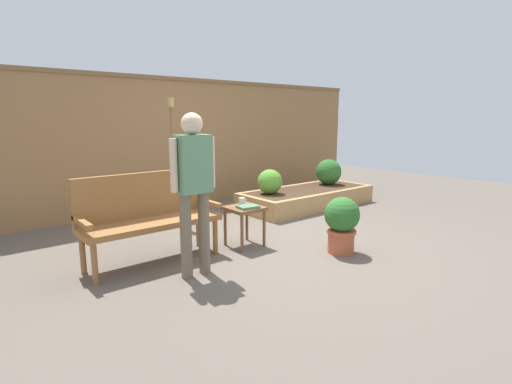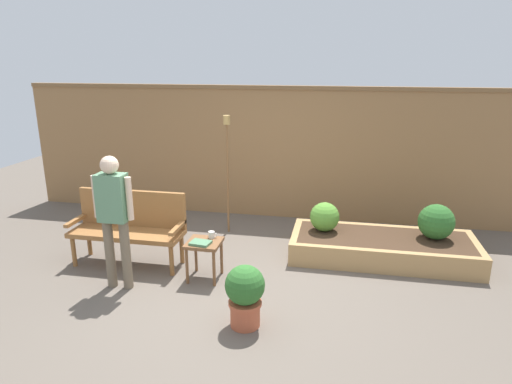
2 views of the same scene
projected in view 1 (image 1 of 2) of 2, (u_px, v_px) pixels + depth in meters
ground_plane at (279, 243)px, 4.84m from camera, size 14.00×14.00×0.00m
fence_back at (174, 143)px, 6.61m from camera, size 8.40×0.14×2.16m
garden_bench at (148, 211)px, 4.16m from camera, size 1.44×0.48×0.94m
side_table at (244, 214)px, 4.66m from camera, size 0.40×0.40×0.48m
cup_on_table at (242, 201)px, 4.77m from camera, size 0.11×0.08×0.08m
book_on_table at (248, 207)px, 4.57m from camera, size 0.25×0.20×0.03m
potted_boxwood at (342, 222)px, 4.43m from camera, size 0.40×0.40×0.64m
raised_planter_bed at (307, 198)px, 6.81m from camera, size 2.40×1.00×0.30m
shrub_near_bench at (270, 182)px, 6.32m from camera, size 0.40×0.40×0.40m
shrub_far_corner at (329, 172)px, 7.21m from camera, size 0.46×0.46×0.46m
tiki_torch at (172, 139)px, 5.61m from camera, size 0.10×0.10×1.78m
person_by_bench at (194, 181)px, 3.69m from camera, size 0.47×0.20×1.56m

